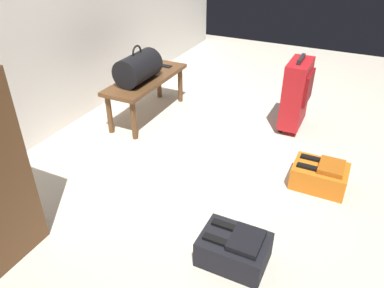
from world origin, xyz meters
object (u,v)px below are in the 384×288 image
Objects in this scene: duffel_bag_black at (138,68)px; cell_phone at (165,66)px; suitcase_upright_red at (296,93)px; backpack_dark at (234,249)px; bench at (147,83)px; backpack_orange at (320,175)px.

duffel_bag_black is 0.47m from cell_phone.
suitcase_upright_red is 1.75m from backpack_dark.
duffel_bag_black is at bearing 178.66° from cell_phone.
backpack_orange is (-0.43, -1.73, -0.25)m from bench.
duffel_bag_black is 1.16× the size of backpack_orange.
duffel_bag_black is 1.93m from backpack_dark.
duffel_bag_black reaches higher than bench.
bench is at bearing -0.00° from duffel_bag_black.
duffel_bag_black is 0.64× the size of suitcase_upright_red.
suitcase_upright_red reaches higher than bench.
cell_phone is (0.46, -0.01, -0.13)m from duffel_bag_black.
duffel_bag_black is 3.06× the size of cell_phone.
suitcase_upright_red is 1.80× the size of backpack_orange.
backpack_orange is at bearing -100.17° from duffel_bag_black.
cell_phone is (0.33, -0.01, 0.07)m from bench.
cell_phone is 1.91m from backpack_orange.
cell_phone reaches higher than backpack_orange.
bench is 2.63× the size of backpack_dark.
bench is 1.98m from backpack_dark.
suitcase_upright_red is at bearing 25.66° from backpack_orange.
duffel_bag_black is 1.44m from suitcase_upright_red.
cell_phone is 0.38× the size of backpack_dark.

